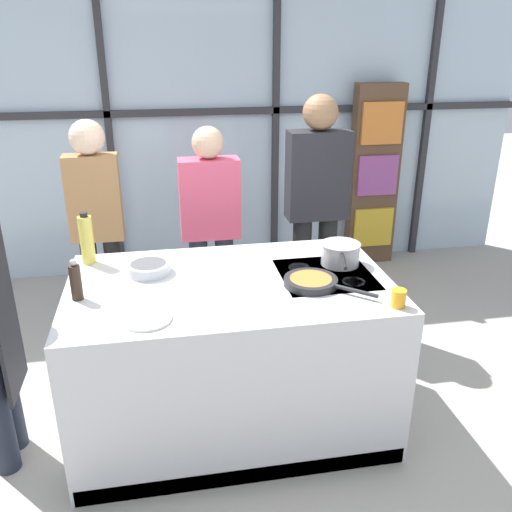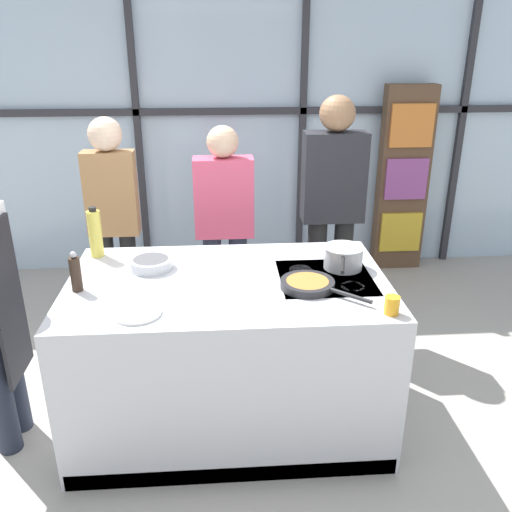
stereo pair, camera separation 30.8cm
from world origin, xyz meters
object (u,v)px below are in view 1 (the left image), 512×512
(spectator_center_right, at_px, (317,201))
(white_plate, at_px, (147,319))
(spectator_far_left, at_px, (97,219))
(saucepan, at_px, (340,253))
(juice_glass_near, at_px, (398,298))
(spectator_center_left, at_px, (210,223))
(oil_bottle, at_px, (87,239))
(frying_pan, at_px, (312,282))
(mixing_bowl, at_px, (149,268))
(pepper_grinder, at_px, (76,281))

(spectator_center_right, distance_m, white_plate, 1.91)
(spectator_far_left, relative_size, spectator_center_right, 0.93)
(saucepan, xyz_separation_m, juice_glass_near, (0.12, -0.57, -0.02))
(spectator_center_left, bearing_deg, oil_bottle, 39.50)
(juice_glass_near, bearing_deg, oil_bottle, 151.55)
(spectator_center_right, bearing_deg, frying_pan, 72.84)
(spectator_far_left, distance_m, white_plate, 1.48)
(spectator_center_left, xyz_separation_m, spectator_center_right, (0.80, -0.00, 0.12))
(spectator_far_left, distance_m, frying_pan, 1.72)
(frying_pan, xyz_separation_m, saucepan, (0.24, 0.25, 0.05))
(spectator_center_right, bearing_deg, spectator_far_left, -0.00)
(spectator_far_left, xyz_separation_m, spectator_center_left, (0.80, 0.00, -0.08))
(spectator_far_left, relative_size, mixing_bowl, 6.72)
(spectator_far_left, relative_size, pepper_grinder, 7.50)
(saucepan, height_order, white_plate, saucepan)
(frying_pan, bearing_deg, spectator_center_left, 109.94)
(frying_pan, relative_size, white_plate, 1.83)
(spectator_center_right, relative_size, oil_bottle, 5.78)
(white_plate, bearing_deg, frying_pan, 14.87)
(oil_bottle, xyz_separation_m, juice_glass_near, (1.59, -0.86, -0.10))
(white_plate, xyz_separation_m, mixing_bowl, (0.01, 0.56, 0.03))
(oil_bottle, height_order, juice_glass_near, oil_bottle)
(saucepan, height_order, juice_glass_near, saucepan)
(spectator_far_left, bearing_deg, saucepan, 147.47)
(mixing_bowl, relative_size, oil_bottle, 0.80)
(spectator_center_left, bearing_deg, white_plate, 72.51)
(spectator_center_left, height_order, spectator_center_right, spectator_center_right)
(spectator_far_left, relative_size, frying_pan, 3.83)
(frying_pan, distance_m, saucepan, 0.35)
(white_plate, bearing_deg, oil_bottle, 113.73)
(frying_pan, distance_m, juice_glass_near, 0.48)
(frying_pan, bearing_deg, mixing_bowl, 159.70)
(spectator_far_left, height_order, juice_glass_near, spectator_far_left)
(oil_bottle, bearing_deg, frying_pan, -23.86)
(spectator_center_left, height_order, frying_pan, spectator_center_left)
(mixing_bowl, bearing_deg, saucepan, -3.69)
(oil_bottle, height_order, pepper_grinder, oil_bottle)
(spectator_center_right, distance_m, frying_pan, 1.26)
(pepper_grinder, height_order, juice_glass_near, pepper_grinder)
(spectator_center_left, relative_size, oil_bottle, 5.14)
(pepper_grinder, bearing_deg, oil_bottle, 88.82)
(spectator_center_right, relative_size, pepper_grinder, 8.09)
(white_plate, xyz_separation_m, pepper_grinder, (-0.35, 0.29, 0.09))
(saucepan, relative_size, juice_glass_near, 4.54)
(saucepan, height_order, oil_bottle, oil_bottle)
(saucepan, xyz_separation_m, white_plate, (-1.13, -0.49, -0.06))
(spectator_far_left, distance_m, juice_glass_near, 2.20)
(spectator_center_right, height_order, pepper_grinder, spectator_center_right)
(spectator_far_left, bearing_deg, spectator_center_right, 180.00)
(spectator_center_right, distance_m, juice_glass_near, 1.52)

